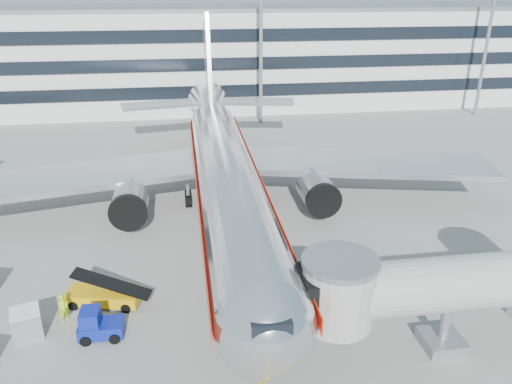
{
  "coord_description": "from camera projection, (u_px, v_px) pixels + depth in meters",
  "views": [
    {
      "loc": [
        -3.2,
        -28.86,
        19.04
      ],
      "look_at": [
        2.05,
        6.49,
        4.0
      ],
      "focal_mm": 35.0,
      "sensor_mm": 36.0,
      "label": 1
    }
  ],
  "objects": [
    {
      "name": "lead_in_line",
      "position": [
        227.0,
        220.0,
        43.25
      ],
      "size": [
        0.25,
        70.0,
        0.01
      ],
      "primitive_type": "cube",
      "color": "#FFB90D",
      "rests_on": "ground"
    },
    {
      "name": "ground",
      "position": [
        240.0,
        284.0,
        34.13
      ],
      "size": [
        180.0,
        180.0,
        0.0
      ],
      "primitive_type": "plane",
      "color": "gray",
      "rests_on": "ground"
    },
    {
      "name": "jet_bridge",
      "position": [
        480.0,
        286.0,
        26.98
      ],
      "size": [
        17.8,
        4.5,
        7.0
      ],
      "color": "silver",
      "rests_on": "ground"
    },
    {
      "name": "terminal",
      "position": [
        199.0,
        55.0,
        83.94
      ],
      "size": [
        150.0,
        24.25,
        15.6
      ],
      "color": "silver",
      "rests_on": "ground"
    },
    {
      "name": "ramp_worker",
      "position": [
        64.0,
        308.0,
        30.01
      ],
      "size": [
        0.78,
        0.82,
        1.89
      ],
      "primitive_type": "imported",
      "rotation": [
        0.0,
        0.0,
        0.89
      ],
      "color": "#B2EA18",
      "rests_on": "ground"
    },
    {
      "name": "light_mast_east",
      "position": [
        492.0,
        14.0,
        72.34
      ],
      "size": [
        2.4,
        1.2,
        25.45
      ],
      "color": "gray",
      "rests_on": "ground"
    },
    {
      "name": "belt_loader",
      "position": [
        103.0,
        295.0,
        31.77
      ],
      "size": [
        5.0,
        2.68,
        2.33
      ],
      "color": "#E0A009",
      "rests_on": "ground"
    },
    {
      "name": "light_mast_centre",
      "position": [
        261.0,
        16.0,
        67.74
      ],
      "size": [
        2.4,
        1.2,
        25.45
      ],
      "color": "gray",
      "rests_on": "ground"
    },
    {
      "name": "cargo_container_left",
      "position": [
        27.0,
        323.0,
        28.84
      ],
      "size": [
        1.99,
        1.99,
        1.69
      ],
      "color": "#ADAFB4",
      "rests_on": "ground"
    },
    {
      "name": "main_jet",
      "position": [
        224.0,
        168.0,
        43.18
      ],
      "size": [
        50.95,
        48.7,
        16.06
      ],
      "color": "silver",
      "rests_on": "ground"
    },
    {
      "name": "baggage_tug",
      "position": [
        98.0,
        325.0,
        28.71
      ],
      "size": [
        2.54,
        1.67,
        1.88
      ],
      "color": "navy",
      "rests_on": "ground"
    }
  ]
}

